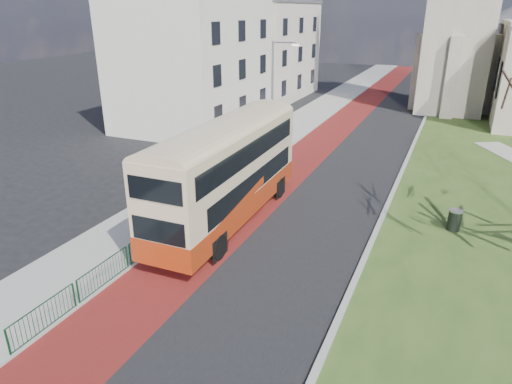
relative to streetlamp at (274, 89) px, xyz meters
The scene contains 12 objects.
ground 19.08m from the streetlamp, 76.42° to the right, with size 160.00×160.00×0.00m, color black.
road_carriageway 7.70m from the streetlamp, 18.88° to the left, with size 9.00×120.00×0.01m, color black.
bus_lane 5.91m from the streetlamp, 32.43° to the left, with size 3.40×120.00×0.01m, color #591414.
pavement_west 5.00m from the streetlamp, 108.07° to the left, with size 4.00×120.00×0.12m, color gray.
kerb_west 5.13m from the streetlamp, 56.03° to the left, with size 0.25×120.00×0.13m, color #999993.
kerb_east 12.07m from the streetlamp, 20.95° to the left, with size 0.25×80.00×0.13m, color #999993.
pedestrian_railing 14.64m from the streetlamp, 84.30° to the right, with size 0.07×24.00×1.12m.
street_block_near 10.62m from the streetlamp, 157.49° to the left, with size 10.30×14.30×13.00m.
street_block_far 22.24m from the streetlamp, 115.76° to the left, with size 10.30×16.30×11.50m.
streetlamp is the anchor object (origin of this frame).
bus 14.63m from the streetlamp, 77.60° to the right, with size 3.07×12.27×5.11m.
litter_bin 17.98m from the streetlamp, 37.42° to the right, with size 0.72×0.72×1.08m.
Camera 1 is at (8.80, -15.38, 10.30)m, focal length 32.00 mm.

